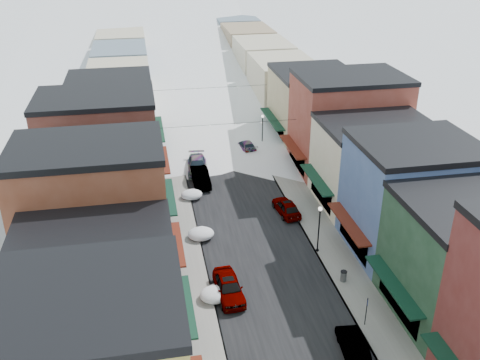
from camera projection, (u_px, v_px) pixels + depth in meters
name	position (u px, v px, depth m)	size (l,w,h in m)	color
road	(206.00, 118.00, 81.47)	(10.00, 160.00, 0.01)	black
sidewalk_left	(162.00, 121.00, 80.33)	(3.20, 160.00, 0.15)	gray
sidewalk_right	(248.00, 115.00, 82.54)	(3.20, 160.00, 0.15)	gray
curb_left	(173.00, 120.00, 80.59)	(0.10, 160.00, 0.15)	slate
curb_right	(238.00, 116.00, 82.28)	(0.10, 160.00, 0.15)	slate
bldg_l_cream	(99.00, 297.00, 35.19)	(11.30, 8.20, 9.50)	#BAA895
bldg_l_brick_near	(95.00, 218.00, 41.53)	(12.30, 8.20, 12.50)	brown
bldg_l_grayblue	(107.00, 189.00, 49.89)	(11.30, 9.20, 9.00)	slate
bldg_l_brick_far	(100.00, 145.00, 57.24)	(13.30, 9.20, 11.00)	#5F291E
bldg_l_tan	(112.00, 118.00, 66.47)	(11.30, 11.20, 10.00)	tan
bldg_r_green	(467.00, 259.00, 39.16)	(11.30, 9.20, 9.50)	#1F402A
bldg_r_blue	(411.00, 197.00, 46.90)	(11.30, 9.20, 10.50)	#425D97
bldg_r_cream	(373.00, 163.00, 55.27)	(12.30, 9.20, 9.00)	beige
bldg_r_brick_far	(348.00, 123.00, 62.76)	(13.30, 9.20, 11.50)	maroon
bldg_r_tan	(313.00, 105.00, 71.87)	(11.30, 11.20, 9.50)	tan
distant_blocks	(190.00, 58.00, 100.06)	(34.00, 55.00, 8.00)	gray
overhead_cables	(217.00, 104.00, 67.71)	(16.40, 15.04, 0.04)	black
car_silver_sedan	(229.00, 287.00, 42.52)	(2.00, 4.97, 1.69)	#AEB1B7
car_dark_hatch	(201.00, 177.00, 60.77)	(1.81, 5.19, 1.71)	black
car_silver_wagon	(197.00, 165.00, 63.79)	(2.30, 5.66, 1.64)	#A3A6AB
car_green_sedan	(353.00, 346.00, 36.76)	(1.52, 4.35, 1.43)	black
car_gray_suv	(286.00, 207.00, 54.59)	(1.85, 4.59, 1.56)	#999DA2
car_black_sedan	(246.00, 146.00, 69.76)	(1.92, 4.72, 1.37)	black
car_lane_silver	(199.00, 138.00, 71.97)	(1.80, 4.48, 1.53)	gray
car_lane_white	(208.00, 101.00, 87.01)	(2.45, 5.32, 1.48)	silver
parking_sign	(367.00, 309.00, 38.98)	(0.12, 0.32, 2.42)	black
trash_can	(343.00, 276.00, 44.21)	(0.55, 0.55, 0.93)	#56585B
streetlamp_near	(319.00, 223.00, 47.23)	(0.38, 0.38, 4.52)	black
streetlamp_far	(262.00, 127.00, 69.26)	(0.38, 0.38, 4.55)	black
snow_pile_near	(215.00, 294.00, 42.28)	(2.47, 2.72, 1.04)	white
snow_pile_mid	(201.00, 233.00, 50.46)	(2.50, 2.74, 1.06)	white
snow_pile_far	(192.00, 194.00, 57.76)	(2.32, 2.63, 0.98)	white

